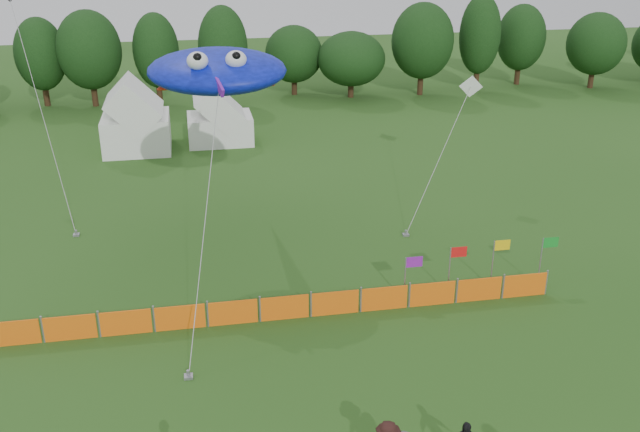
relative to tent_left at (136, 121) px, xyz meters
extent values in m
cylinder|color=#382314|center=(-8.09, 14.16, -0.79)|extent=(0.50, 0.50, 2.38)
ellipsoid|color=black|center=(-8.09, 14.16, 2.31)|extent=(4.09, 4.09, 5.35)
cylinder|color=#382314|center=(-4.11, 13.34, -0.70)|extent=(0.50, 0.50, 2.57)
ellipsoid|color=black|center=(-4.11, 13.34, 2.66)|extent=(5.20, 5.20, 5.79)
cylinder|color=#382314|center=(1.20, 13.27, -0.75)|extent=(0.50, 0.50, 2.46)
ellipsoid|color=black|center=(1.20, 13.27, 2.47)|extent=(3.78, 3.78, 5.55)
cylinder|color=#382314|center=(6.65, 11.87, -0.65)|extent=(0.50, 0.50, 2.66)
ellipsoid|color=black|center=(6.65, 11.87, 2.83)|extent=(4.05, 4.05, 5.99)
cylinder|color=#382314|center=(12.92, 14.48, -0.99)|extent=(0.50, 0.50, 1.98)
ellipsoid|color=black|center=(12.92, 14.48, 1.59)|extent=(5.06, 5.06, 4.46)
cylinder|color=#382314|center=(17.63, 12.51, -1.05)|extent=(0.50, 0.50, 1.86)
ellipsoid|color=black|center=(17.63, 12.51, 1.37)|extent=(5.86, 5.86, 4.18)
cylinder|color=#382314|center=(23.91, 12.33, -0.67)|extent=(0.50, 0.50, 2.62)
ellipsoid|color=black|center=(23.91, 12.33, 2.74)|extent=(5.41, 5.41, 5.89)
cylinder|color=#382314|center=(29.42, 12.94, -0.59)|extent=(0.50, 0.50, 2.78)
ellipsoid|color=black|center=(29.42, 12.94, 3.04)|extent=(3.67, 3.67, 6.26)
cylinder|color=#382314|center=(34.30, 14.83, -0.77)|extent=(0.50, 0.50, 2.42)
ellipsoid|color=black|center=(34.30, 14.83, 2.38)|extent=(4.46, 4.46, 5.44)
cylinder|color=#382314|center=(40.33, 12.08, -0.86)|extent=(0.50, 0.50, 2.24)
ellipsoid|color=black|center=(40.33, 12.08, 2.06)|extent=(5.26, 5.26, 5.03)
cube|color=white|center=(0.00, 0.00, -0.78)|extent=(4.36, 4.36, 2.40)
cube|color=white|center=(5.59, 0.79, -1.01)|extent=(4.40, 3.52, 1.94)
cube|color=orange|center=(-3.35, -23.83, -1.48)|extent=(1.90, 0.06, 1.00)
cube|color=orange|center=(-1.35, -23.83, -1.48)|extent=(1.90, 0.06, 1.00)
cube|color=orange|center=(0.65, -23.83, -1.48)|extent=(1.90, 0.06, 1.00)
cube|color=orange|center=(2.65, -23.83, -1.48)|extent=(1.90, 0.06, 1.00)
cube|color=orange|center=(4.65, -23.83, -1.48)|extent=(1.90, 0.06, 1.00)
cube|color=orange|center=(6.65, -23.83, -1.48)|extent=(1.90, 0.06, 1.00)
cube|color=orange|center=(8.65, -23.83, -1.48)|extent=(1.90, 0.06, 1.00)
cube|color=orange|center=(10.65, -23.83, -1.48)|extent=(1.90, 0.06, 1.00)
cube|color=orange|center=(12.65, -23.83, -1.48)|extent=(1.90, 0.06, 1.00)
cube|color=orange|center=(14.65, -23.83, -1.48)|extent=(1.90, 0.06, 1.00)
cube|color=orange|center=(16.65, -23.83, -1.48)|extent=(1.90, 0.06, 1.00)
cylinder|color=gray|center=(11.64, -23.33, -0.99)|extent=(0.06, 0.06, 1.98)
cube|color=purple|center=(11.99, -23.33, -0.22)|extent=(0.70, 0.02, 0.45)
cylinder|color=gray|center=(13.64, -23.01, -0.93)|extent=(0.06, 0.06, 2.10)
cube|color=red|center=(13.99, -23.01, -0.11)|extent=(0.70, 0.02, 0.45)
cylinder|color=gray|center=(15.64, -22.76, -0.92)|extent=(0.06, 0.06, 2.12)
cube|color=yellow|center=(15.99, -22.76, -0.09)|extent=(0.70, 0.02, 0.45)
cylinder|color=gray|center=(17.64, -23.08, -0.87)|extent=(0.06, 0.06, 2.22)
cube|color=#148C26|center=(17.99, -23.08, 0.01)|extent=(0.70, 0.02, 0.45)
ellipsoid|color=#1021E7|center=(4.80, -17.11, 6.51)|extent=(7.71, 7.11, 2.17)
sphere|color=white|center=(4.02, -18.46, 7.18)|extent=(0.87, 0.87, 0.87)
sphere|color=white|center=(5.58, -18.46, 7.18)|extent=(0.87, 0.87, 0.87)
ellipsoid|color=red|center=(3.14, -16.91, 5.94)|extent=(1.82, 0.80, 0.28)
ellipsoid|color=red|center=(6.46, -16.91, 5.94)|extent=(1.82, 0.80, 0.28)
cube|color=purple|center=(4.80, -19.50, 6.30)|extent=(0.37, 0.96, 0.70)
cylinder|color=#A5A5A5|center=(3.84, -23.11, 2.11)|extent=(1.95, 7.92, 8.21)
cube|color=gray|center=(2.89, -27.06, -1.93)|extent=(0.30, 0.30, 0.10)
cube|color=white|center=(18.73, -11.53, 4.06)|extent=(1.25, 0.35, 1.25)
cylinder|color=#A5A5A5|center=(16.18, -14.29, 1.04)|extent=(5.13, 5.55, 6.07)
cube|color=gray|center=(13.64, -17.05, -1.93)|extent=(0.30, 0.30, 0.10)
cylinder|color=#A5A5A5|center=(-4.14, -8.94, 3.28)|extent=(3.59, 10.25, 10.55)
cube|color=gray|center=(-2.36, -14.05, -1.93)|extent=(0.30, 0.30, 0.10)
camera|label=1|loc=(3.55, -47.82, 12.44)|focal=40.00mm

